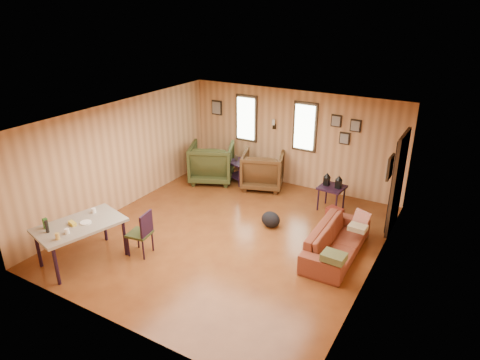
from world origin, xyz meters
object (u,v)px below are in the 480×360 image
(sofa, at_px, (337,237))
(side_table, at_px, (332,185))
(end_table, at_px, (239,168))
(dining_table, at_px, (79,227))
(recliner_brown, at_px, (263,168))
(recliner_green, at_px, (212,161))

(sofa, xyz_separation_m, side_table, (-0.70, 1.74, 0.20))
(end_table, relative_size, dining_table, 0.42)
(recliner_brown, xyz_separation_m, end_table, (-0.66, -0.03, -0.11))
(recliner_green, distance_m, dining_table, 4.27)
(recliner_green, bearing_deg, sofa, 130.57)
(side_table, bearing_deg, recliner_green, 178.97)
(recliner_green, bearing_deg, side_table, 154.17)
(recliner_brown, bearing_deg, side_table, 150.42)
(recliner_brown, distance_m, recliner_green, 1.36)
(recliner_green, xyz_separation_m, side_table, (3.22, -0.06, 0.03))
(recliner_green, relative_size, dining_table, 0.67)
(sofa, relative_size, recliner_brown, 1.92)
(end_table, bearing_deg, side_table, -7.06)
(recliner_green, distance_m, end_table, 0.74)
(side_table, relative_size, dining_table, 0.52)
(end_table, xyz_separation_m, side_table, (2.55, -0.32, 0.19))
(side_table, xyz_separation_m, dining_table, (-3.16, -4.21, 0.10))
(sofa, distance_m, end_table, 3.85)
(end_table, xyz_separation_m, dining_table, (-0.61, -4.53, 0.29))
(recliner_brown, height_order, recliner_green, recliner_green)
(recliner_brown, relative_size, recliner_green, 0.92)
(sofa, bearing_deg, dining_table, 121.88)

